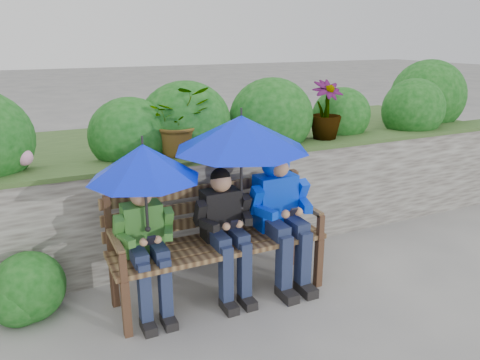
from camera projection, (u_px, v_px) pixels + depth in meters
name	position (u px, v px, depth m)	size (l,w,h in m)	color
ground	(245.00, 286.00, 4.10)	(60.00, 60.00, 0.00)	slate
garden_backdrop	(185.00, 170.00, 5.29)	(8.00, 2.88, 1.85)	#5B544E
park_bench	(216.00, 233.00, 3.88)	(1.78, 0.52, 0.94)	#492F1F
boy_left	(146.00, 242.00, 3.54)	(0.44, 0.51, 1.07)	#357C2F
boy_middle	(225.00, 226.00, 3.81)	(0.46, 0.53, 1.09)	black
boy_right	(280.00, 207.00, 4.00)	(0.53, 0.64, 1.18)	blue
umbrella_left	(144.00, 162.00, 3.33)	(0.83, 0.83, 0.73)	#041DF1
umbrella_right	(241.00, 133.00, 3.66)	(1.09, 1.09, 0.85)	#041DF1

